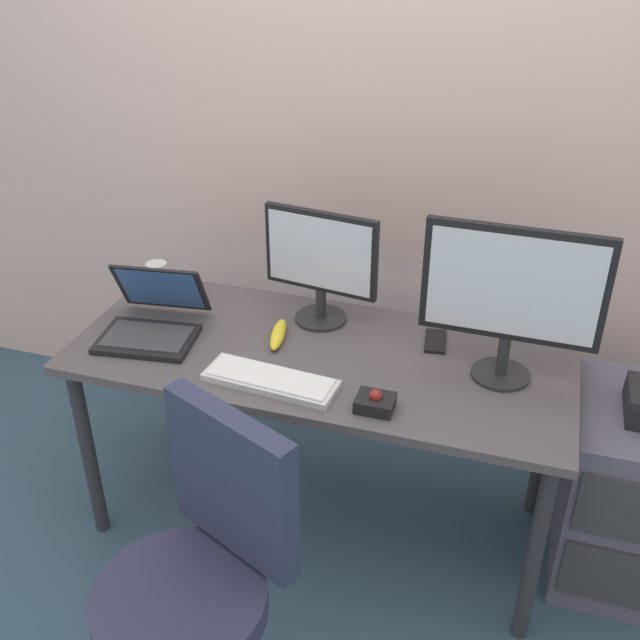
{
  "coord_description": "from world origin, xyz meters",
  "views": [
    {
      "loc": [
        0.61,
        -1.93,
        2.03
      ],
      "look_at": [
        0.0,
        0.0,
        0.85
      ],
      "focal_mm": 41.68,
      "sensor_mm": 36.0,
      "label": 1
    }
  ],
  "objects_px": {
    "office_chair": "(200,601)",
    "monitor_main": "(512,293)",
    "coffee_mug": "(159,278)",
    "file_cabinet": "(630,491)",
    "banana": "(278,334)",
    "monitor_side": "(321,261)",
    "laptop": "(152,320)",
    "trackball_mouse": "(375,402)",
    "cell_phone": "(435,341)",
    "keyboard": "(271,380)"
  },
  "relations": [
    {
      "from": "office_chair",
      "to": "keyboard",
      "type": "distance_m",
      "value": 0.65
    },
    {
      "from": "monitor_main",
      "to": "trackball_mouse",
      "type": "relative_size",
      "value": 4.78
    },
    {
      "from": "file_cabinet",
      "to": "laptop",
      "type": "relative_size",
      "value": 1.77
    },
    {
      "from": "cell_phone",
      "to": "file_cabinet",
      "type": "bearing_deg",
      "value": -12.6
    },
    {
      "from": "monitor_main",
      "to": "keyboard",
      "type": "height_order",
      "value": "monitor_main"
    },
    {
      "from": "keyboard",
      "to": "trackball_mouse",
      "type": "relative_size",
      "value": 3.82
    },
    {
      "from": "laptop",
      "to": "office_chair",
      "type": "bearing_deg",
      "value": -56.17
    },
    {
      "from": "office_chair",
      "to": "keyboard",
      "type": "height_order",
      "value": "office_chair"
    },
    {
      "from": "laptop",
      "to": "cell_phone",
      "type": "height_order",
      "value": "laptop"
    },
    {
      "from": "office_chair",
      "to": "banana",
      "type": "distance_m",
      "value": 0.89
    },
    {
      "from": "monitor_main",
      "to": "monitor_side",
      "type": "distance_m",
      "value": 0.65
    },
    {
      "from": "office_chair",
      "to": "monitor_main",
      "type": "distance_m",
      "value": 1.2
    },
    {
      "from": "office_chair",
      "to": "keyboard",
      "type": "relative_size",
      "value": 2.3
    },
    {
      "from": "file_cabinet",
      "to": "monitor_main",
      "type": "distance_m",
      "value": 0.84
    },
    {
      "from": "office_chair",
      "to": "monitor_side",
      "type": "height_order",
      "value": "monitor_side"
    },
    {
      "from": "keyboard",
      "to": "coffee_mug",
      "type": "bearing_deg",
      "value": 144.5
    },
    {
      "from": "banana",
      "to": "monitor_side",
      "type": "bearing_deg",
      "value": 60.47
    },
    {
      "from": "cell_phone",
      "to": "laptop",
      "type": "bearing_deg",
      "value": -173.71
    },
    {
      "from": "file_cabinet",
      "to": "coffee_mug",
      "type": "distance_m",
      "value": 1.79
    },
    {
      "from": "office_chair",
      "to": "cell_phone",
      "type": "relative_size",
      "value": 6.8
    },
    {
      "from": "file_cabinet",
      "to": "trackball_mouse",
      "type": "relative_size",
      "value": 5.87
    },
    {
      "from": "laptop",
      "to": "coffee_mug",
      "type": "relative_size",
      "value": 3.11
    },
    {
      "from": "trackball_mouse",
      "to": "coffee_mug",
      "type": "distance_m",
      "value": 1.04
    },
    {
      "from": "monitor_side",
      "to": "coffee_mug",
      "type": "relative_size",
      "value": 3.41
    },
    {
      "from": "office_chair",
      "to": "trackball_mouse",
      "type": "relative_size",
      "value": 8.77
    },
    {
      "from": "monitor_main",
      "to": "cell_phone",
      "type": "xyz_separation_m",
      "value": [
        -0.22,
        0.14,
        -0.28
      ]
    },
    {
      "from": "monitor_side",
      "to": "keyboard",
      "type": "bearing_deg",
      "value": -93.94
    },
    {
      "from": "monitor_main",
      "to": "coffee_mug",
      "type": "relative_size",
      "value": 4.49
    },
    {
      "from": "file_cabinet",
      "to": "cell_phone",
      "type": "xyz_separation_m",
      "value": [
        -0.68,
        0.06,
        0.41
      ]
    },
    {
      "from": "laptop",
      "to": "banana",
      "type": "relative_size",
      "value": 1.92
    },
    {
      "from": "coffee_mug",
      "to": "cell_phone",
      "type": "relative_size",
      "value": 0.83
    },
    {
      "from": "monitor_main",
      "to": "banana",
      "type": "relative_size",
      "value": 2.77
    },
    {
      "from": "coffee_mug",
      "to": "file_cabinet",
      "type": "bearing_deg",
      "value": -3.52
    },
    {
      "from": "monitor_side",
      "to": "keyboard",
      "type": "distance_m",
      "value": 0.47
    },
    {
      "from": "laptop",
      "to": "trackball_mouse",
      "type": "height_order",
      "value": "laptop"
    },
    {
      "from": "monitor_main",
      "to": "banana",
      "type": "xyz_separation_m",
      "value": [
        -0.72,
        -0.0,
        -0.27
      ]
    },
    {
      "from": "cell_phone",
      "to": "monitor_side",
      "type": "bearing_deg",
      "value": 168.62
    },
    {
      "from": "coffee_mug",
      "to": "trackball_mouse",
      "type": "bearing_deg",
      "value": -26.05
    },
    {
      "from": "monitor_main",
      "to": "banana",
      "type": "bearing_deg",
      "value": -179.71
    },
    {
      "from": "monitor_main",
      "to": "keyboard",
      "type": "bearing_deg",
      "value": -159.28
    },
    {
      "from": "monitor_main",
      "to": "banana",
      "type": "distance_m",
      "value": 0.77
    },
    {
      "from": "trackball_mouse",
      "to": "banana",
      "type": "xyz_separation_m",
      "value": [
        -0.4,
        0.27,
        -0.0
      ]
    },
    {
      "from": "office_chair",
      "to": "laptop",
      "type": "relative_size",
      "value": 2.64
    },
    {
      "from": "monitor_main",
      "to": "keyboard",
      "type": "distance_m",
      "value": 0.76
    },
    {
      "from": "keyboard",
      "to": "trackball_mouse",
      "type": "xyz_separation_m",
      "value": [
        0.33,
        -0.03,
        0.01
      ]
    },
    {
      "from": "coffee_mug",
      "to": "cell_phone",
      "type": "xyz_separation_m",
      "value": [
        1.04,
        -0.04,
        -0.05
      ]
    },
    {
      "from": "file_cabinet",
      "to": "laptop",
      "type": "distance_m",
      "value": 1.67
    },
    {
      "from": "cell_phone",
      "to": "banana",
      "type": "bearing_deg",
      "value": -171.9
    },
    {
      "from": "office_chair",
      "to": "coffee_mug",
      "type": "bearing_deg",
      "value": 121.42
    },
    {
      "from": "laptop",
      "to": "cell_phone",
      "type": "distance_m",
      "value": 0.94
    }
  ]
}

